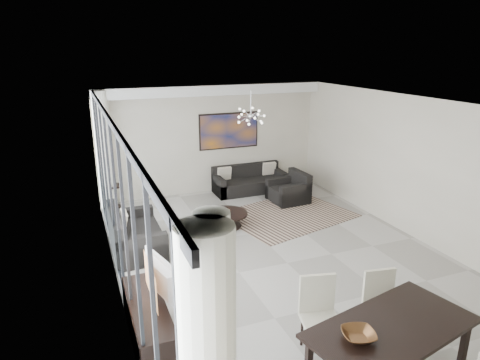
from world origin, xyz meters
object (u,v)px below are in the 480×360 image
coffee_table (227,219)px  television (157,281)px  sofa_main (249,183)px  tv_console (148,321)px  dining_table (392,332)px

coffee_table → television: size_ratio=0.90×
sofa_main → television: size_ratio=1.90×
coffee_table → tv_console: tv_console is taller
tv_console → television: size_ratio=1.65×
sofa_main → dining_table: 7.29m
sofa_main → tv_console: size_ratio=1.15×
tv_console → coffee_table: bearing=54.5°
sofa_main → television: (-3.54, -5.23, 0.59)m
sofa_main → tv_console: 6.44m
coffee_table → sofa_main: sofa_main is taller
television → dining_table: 2.99m
coffee_table → tv_console: 3.94m
dining_table → tv_console: bearing=142.1°
tv_console → television: (0.16, 0.03, 0.57)m
coffee_table → sofa_main: (1.41, 2.06, 0.06)m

